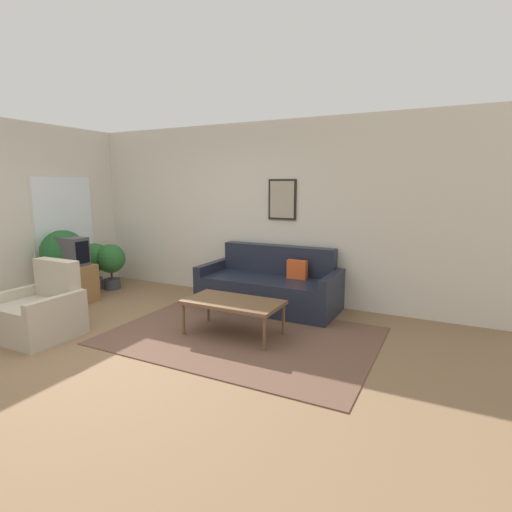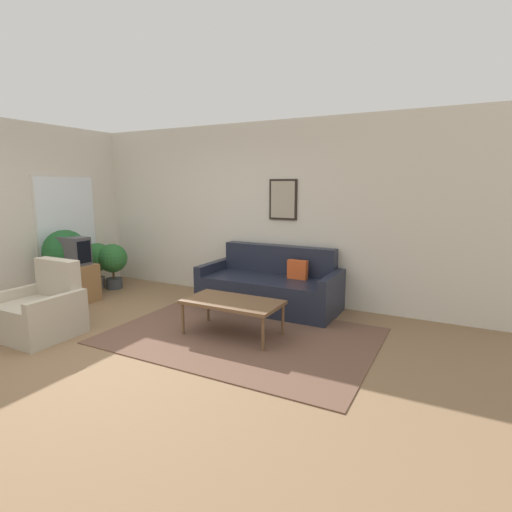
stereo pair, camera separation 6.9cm
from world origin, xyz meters
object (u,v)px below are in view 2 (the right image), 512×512
Objects in this scene: armchair at (41,312)px; potted_plant_tall at (66,253)px; tv at (71,250)px; coffee_table at (233,303)px; couch at (271,287)px.

armchair is 1.73m from potted_plant_tall.
tv is 1.55m from armchair.
tv is at bearing -17.15° from potted_plant_tall.
potted_plant_tall is at bearing 176.45° from coffee_table.
armchair is (0.90, -1.16, -0.50)m from tv.
coffee_table is (0.07, -1.19, 0.09)m from couch.
couch is 2.96m from armchair.
couch is 1.74× the size of coffee_table.
armchair is at bearing -47.36° from potted_plant_tall.
potted_plant_tall is (-0.24, 0.07, -0.07)m from tv.
couch is 3.08m from tv.
coffee_table is at bearing -86.49° from couch.
armchair is at bearing -131.17° from couch.
tv is at bearing 125.99° from armchair.
couch is at bearing 17.92° from potted_plant_tall.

